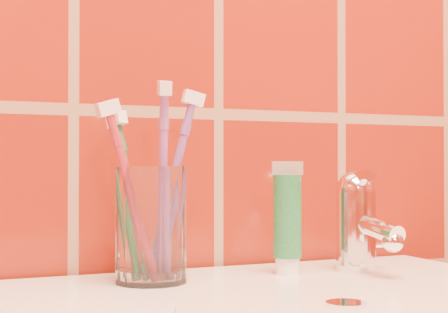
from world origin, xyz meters
name	(u,v)px	position (x,y,z in m)	size (l,w,h in m)	color
glass_tumbler	(151,224)	(-0.12, 1.11, 0.91)	(0.08, 0.08, 0.13)	white
toothpaste_tube	(287,221)	(0.05, 1.10, 0.91)	(0.04, 0.03, 0.13)	white
faucet	(358,218)	(0.14, 1.09, 0.91)	(0.05, 0.11, 0.12)	white
toothbrush_0	(171,186)	(-0.09, 1.12, 0.95)	(0.07, 0.03, 0.22)	#724798
toothbrush_1	(132,195)	(-0.14, 1.09, 0.95)	(0.08, 0.03, 0.20)	#A62335
toothbrush_2	(163,184)	(-0.11, 1.09, 0.96)	(0.03, 0.05, 0.22)	#8D4CA4
toothbrush_3	(130,197)	(-0.14, 1.13, 0.94)	(0.04, 0.07, 0.19)	#1F7644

